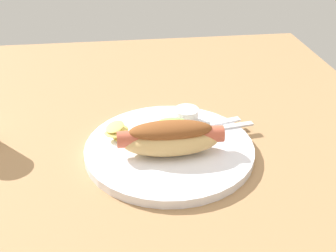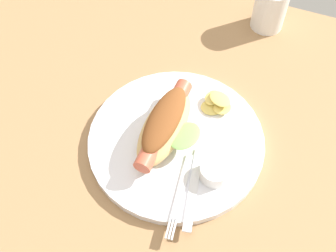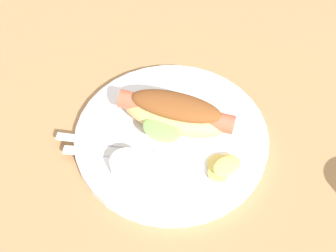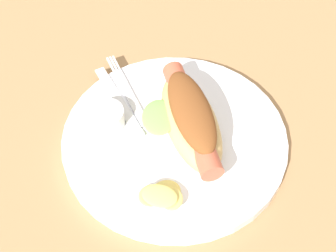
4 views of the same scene
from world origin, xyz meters
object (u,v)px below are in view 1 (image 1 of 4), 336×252
(fork, at_px, (215,128))
(knife, at_px, (206,125))
(hot_dog, at_px, (171,137))
(chips_pile, at_px, (118,132))
(plate, at_px, (169,149))
(sauce_ramekin, at_px, (186,115))

(fork, height_order, knife, same)
(hot_dog, xyz_separation_m, chips_pile, (0.06, 0.09, -0.02))
(knife, height_order, chips_pile, chips_pile)
(knife, bearing_deg, hot_dog, -146.34)
(plate, distance_m, hot_dog, 0.04)
(fork, bearing_deg, sauce_ramekin, 133.91)
(plate, distance_m, sauce_ramekin, 0.10)
(knife, bearing_deg, fork, -58.96)
(hot_dog, bearing_deg, knife, 46.50)
(sauce_ramekin, distance_m, knife, 0.04)
(hot_dog, bearing_deg, chips_pile, 145.75)
(hot_dog, height_order, fork, hot_dog)
(sauce_ramekin, xyz_separation_m, fork, (-0.04, -0.05, -0.01))
(plate, relative_size, fork, 2.06)
(fork, relative_size, chips_pile, 2.31)
(fork, relative_size, knife, 1.02)
(hot_dog, relative_size, fork, 1.25)
(chips_pile, bearing_deg, hot_dog, -125.29)
(plate, relative_size, knife, 2.10)
(plate, bearing_deg, chips_pile, 64.73)
(knife, distance_m, chips_pile, 0.17)
(sauce_ramekin, distance_m, fork, 0.06)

